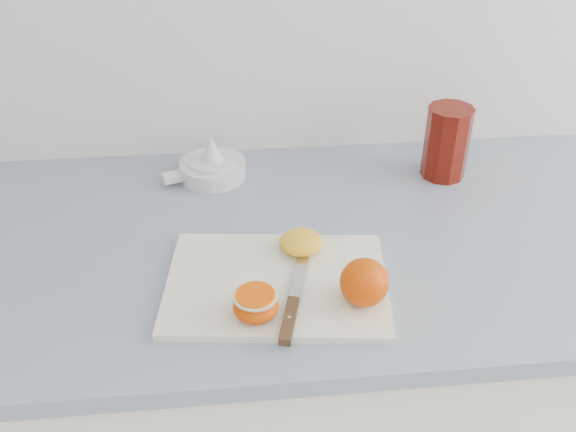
{
  "coord_description": "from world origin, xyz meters",
  "views": [
    {
      "loc": [
        -0.01,
        0.84,
        1.52
      ],
      "look_at": [
        0.07,
        1.65,
        0.96
      ],
      "focal_mm": 40.0,
      "sensor_mm": 36.0,
      "label": 1
    }
  ],
  "objects_px": {
    "cutting_board": "(277,284)",
    "red_tumbler": "(446,145)",
    "counter": "(340,403)",
    "half_orange": "(256,305)",
    "citrus_juicer": "(212,166)"
  },
  "relations": [
    {
      "from": "counter",
      "to": "cutting_board",
      "type": "relative_size",
      "value": 8.05
    },
    {
      "from": "counter",
      "to": "red_tumbler",
      "type": "relative_size",
      "value": 18.95
    },
    {
      "from": "citrus_juicer",
      "to": "counter",
      "type": "bearing_deg",
      "value": -40.43
    },
    {
      "from": "counter",
      "to": "cutting_board",
      "type": "xyz_separation_m",
      "value": [
        -0.14,
        -0.13,
        0.45
      ]
    },
    {
      "from": "cutting_board",
      "to": "red_tumbler",
      "type": "relative_size",
      "value": 2.35
    },
    {
      "from": "counter",
      "to": "red_tumbler",
      "type": "distance_m",
      "value": 0.57
    },
    {
      "from": "cutting_board",
      "to": "citrus_juicer",
      "type": "height_order",
      "value": "citrus_juicer"
    },
    {
      "from": "half_orange",
      "to": "citrus_juicer",
      "type": "height_order",
      "value": "citrus_juicer"
    },
    {
      "from": "counter",
      "to": "cutting_board",
      "type": "distance_m",
      "value": 0.49
    },
    {
      "from": "counter",
      "to": "half_orange",
      "type": "bearing_deg",
      "value": -130.34
    },
    {
      "from": "red_tumbler",
      "to": "counter",
      "type": "bearing_deg",
      "value": -141.53
    },
    {
      "from": "cutting_board",
      "to": "half_orange",
      "type": "relative_size",
      "value": 5.13
    },
    {
      "from": "cutting_board",
      "to": "counter",
      "type": "bearing_deg",
      "value": 43.73
    },
    {
      "from": "cutting_board",
      "to": "red_tumbler",
      "type": "distance_m",
      "value": 0.46
    },
    {
      "from": "half_orange",
      "to": "red_tumbler",
      "type": "bearing_deg",
      "value": 44.15
    }
  ]
}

